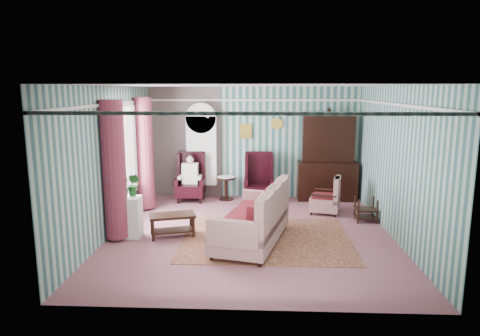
{
  "coord_description": "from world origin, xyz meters",
  "views": [
    {
      "loc": [
        0.15,
        -8.14,
        2.85
      ],
      "look_at": [
        -0.25,
        0.6,
        1.22
      ],
      "focal_mm": 32.0,
      "sensor_mm": 36.0,
      "label": 1
    }
  ],
  "objects_px": {
    "sofa": "(251,217)",
    "floral_armchair": "(325,191)",
    "round_side_table": "(226,188)",
    "wingback_right": "(259,178)",
    "plant_stand": "(127,217)",
    "dresser_hutch": "(328,155)",
    "nest_table": "(366,209)",
    "bookcase": "(202,156)",
    "seated_woman": "(190,178)",
    "wingback_left": "(190,177)",
    "coffee_table": "(173,225)"
  },
  "relations": [
    {
      "from": "wingback_left",
      "to": "sofa",
      "type": "bearing_deg",
      "value": -61.6
    },
    {
      "from": "bookcase",
      "to": "coffee_table",
      "type": "xyz_separation_m",
      "value": [
        -0.17,
        -3.07,
        -0.9
      ]
    },
    {
      "from": "dresser_hutch",
      "to": "round_side_table",
      "type": "bearing_deg",
      "value": -177.36
    },
    {
      "from": "round_side_table",
      "to": "sofa",
      "type": "distance_m",
      "value": 3.22
    },
    {
      "from": "dresser_hutch",
      "to": "plant_stand",
      "type": "xyz_separation_m",
      "value": [
        -4.3,
        -3.02,
        -0.78
      ]
    },
    {
      "from": "dresser_hutch",
      "to": "nest_table",
      "type": "bearing_deg",
      "value": -72.61
    },
    {
      "from": "nest_table",
      "to": "sofa",
      "type": "distance_m",
      "value": 2.86
    },
    {
      "from": "dresser_hutch",
      "to": "nest_table",
      "type": "xyz_separation_m",
      "value": [
        0.57,
        -1.82,
        -0.91
      ]
    },
    {
      "from": "bookcase",
      "to": "floral_armchair",
      "type": "relative_size",
      "value": 2.18
    },
    {
      "from": "dresser_hutch",
      "to": "floral_armchair",
      "type": "bearing_deg",
      "value": -100.46
    },
    {
      "from": "dresser_hutch",
      "to": "round_side_table",
      "type": "distance_m",
      "value": 2.75
    },
    {
      "from": "seated_woman",
      "to": "sofa",
      "type": "height_order",
      "value": "seated_woman"
    },
    {
      "from": "bookcase",
      "to": "dresser_hutch",
      "type": "relative_size",
      "value": 0.95
    },
    {
      "from": "wingback_left",
      "to": "sofa",
      "type": "relative_size",
      "value": 0.55
    },
    {
      "from": "bookcase",
      "to": "round_side_table",
      "type": "xyz_separation_m",
      "value": [
        0.65,
        -0.24,
        -0.82
      ]
    },
    {
      "from": "round_side_table",
      "to": "bookcase",
      "type": "bearing_deg",
      "value": 159.73
    },
    {
      "from": "dresser_hutch",
      "to": "sofa",
      "type": "xyz_separation_m",
      "value": [
        -1.89,
        -3.26,
        -0.67
      ]
    },
    {
      "from": "bookcase",
      "to": "sofa",
      "type": "xyz_separation_m",
      "value": [
        1.36,
        -3.38,
        -0.61
      ]
    },
    {
      "from": "seated_woman",
      "to": "sofa",
      "type": "xyz_separation_m",
      "value": [
        1.61,
        -2.99,
        -0.08
      ]
    },
    {
      "from": "wingback_right",
      "to": "round_side_table",
      "type": "height_order",
      "value": "wingback_right"
    },
    {
      "from": "nest_table",
      "to": "seated_woman",
      "type": "bearing_deg",
      "value": 159.15
    },
    {
      "from": "wingback_left",
      "to": "bookcase",
      "type": "bearing_deg",
      "value": 57.34
    },
    {
      "from": "wingback_left",
      "to": "coffee_table",
      "type": "distance_m",
      "value": 2.71
    },
    {
      "from": "wingback_right",
      "to": "floral_armchair",
      "type": "bearing_deg",
      "value": -31.92
    },
    {
      "from": "seated_woman",
      "to": "round_side_table",
      "type": "bearing_deg",
      "value": 9.46
    },
    {
      "from": "floral_armchair",
      "to": "seated_woman",
      "type": "bearing_deg",
      "value": 89.02
    },
    {
      "from": "wingback_right",
      "to": "plant_stand",
      "type": "height_order",
      "value": "wingback_right"
    },
    {
      "from": "seated_woman",
      "to": "round_side_table",
      "type": "height_order",
      "value": "seated_woman"
    },
    {
      "from": "dresser_hutch",
      "to": "wingback_left",
      "type": "relative_size",
      "value": 1.89
    },
    {
      "from": "bookcase",
      "to": "wingback_left",
      "type": "relative_size",
      "value": 1.79
    },
    {
      "from": "round_side_table",
      "to": "floral_armchair",
      "type": "xyz_separation_m",
      "value": [
        2.37,
        -1.1,
        0.21
      ]
    },
    {
      "from": "seated_woman",
      "to": "floral_armchair",
      "type": "bearing_deg",
      "value": -16.18
    },
    {
      "from": "wingback_left",
      "to": "floral_armchair",
      "type": "distance_m",
      "value": 3.41
    },
    {
      "from": "wingback_right",
      "to": "seated_woman",
      "type": "height_order",
      "value": "wingback_right"
    },
    {
      "from": "nest_table",
      "to": "wingback_right",
      "type": "bearing_deg",
      "value": 146.25
    },
    {
      "from": "sofa",
      "to": "floral_armchair",
      "type": "xyz_separation_m",
      "value": [
        1.66,
        2.04,
        0.0
      ]
    },
    {
      "from": "plant_stand",
      "to": "dresser_hutch",
      "type": "bearing_deg",
      "value": 35.08
    },
    {
      "from": "wingback_left",
      "to": "round_side_table",
      "type": "relative_size",
      "value": 2.08
    },
    {
      "from": "nest_table",
      "to": "coffee_table",
      "type": "bearing_deg",
      "value": -164.16
    },
    {
      "from": "nest_table",
      "to": "wingback_left",
      "type": "bearing_deg",
      "value": 159.15
    },
    {
      "from": "wingback_right",
      "to": "dresser_hutch",
      "type": "bearing_deg",
      "value": 8.77
    },
    {
      "from": "dresser_hutch",
      "to": "wingback_left",
      "type": "bearing_deg",
      "value": -175.59
    },
    {
      "from": "nest_table",
      "to": "dresser_hutch",
      "type": "bearing_deg",
      "value": 107.39
    },
    {
      "from": "wingback_right",
      "to": "plant_stand",
      "type": "distance_m",
      "value": 3.76
    },
    {
      "from": "wingback_left",
      "to": "plant_stand",
      "type": "relative_size",
      "value": 1.56
    },
    {
      "from": "plant_stand",
      "to": "floral_armchair",
      "type": "xyz_separation_m",
      "value": [
        4.07,
        1.8,
        0.11
      ]
    },
    {
      "from": "dresser_hutch",
      "to": "seated_woman",
      "type": "distance_m",
      "value": 3.56
    },
    {
      "from": "nest_table",
      "to": "sofa",
      "type": "xyz_separation_m",
      "value": [
        -2.46,
        -1.44,
        0.24
      ]
    },
    {
      "from": "round_side_table",
      "to": "coffee_table",
      "type": "distance_m",
      "value": 2.95
    },
    {
      "from": "nest_table",
      "to": "floral_armchair",
      "type": "bearing_deg",
      "value": 142.97
    }
  ]
}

